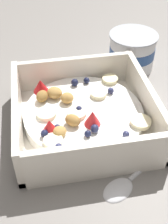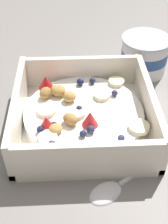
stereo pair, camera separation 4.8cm
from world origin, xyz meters
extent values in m
plane|color=gray|center=(0.00, 0.00, 0.00)|extent=(2.40, 2.40, 0.00)
cube|color=white|center=(0.00, -0.01, 0.01)|extent=(0.22, 0.22, 0.01)
cube|color=white|center=(0.00, -0.11, 0.03)|extent=(0.22, 0.01, 0.07)
cube|color=white|center=(0.00, 0.10, 0.03)|extent=(0.22, 0.01, 0.07)
cube|color=white|center=(-0.10, -0.01, 0.03)|extent=(0.01, 0.20, 0.07)
cube|color=white|center=(0.11, -0.01, 0.03)|extent=(0.01, 0.20, 0.07)
cylinder|color=white|center=(0.00, -0.01, 0.02)|extent=(0.19, 0.19, 0.02)
cylinder|color=#F7EFC6|center=(0.01, -0.02, 0.03)|extent=(0.04, 0.04, 0.01)
cylinder|color=#F7EFC6|center=(0.06, -0.06, 0.03)|extent=(0.04, 0.04, 0.01)
cylinder|color=#F7EFC6|center=(0.00, -0.07, 0.03)|extent=(0.03, 0.03, 0.01)
cylinder|color=#F4EAB7|center=(0.04, 0.07, 0.03)|extent=(0.04, 0.04, 0.01)
cylinder|color=#F4EAB7|center=(-0.03, 0.02, 0.03)|extent=(0.04, 0.04, 0.01)
cylinder|color=beige|center=(-0.07, 0.05, 0.03)|extent=(0.03, 0.03, 0.01)
cone|color=red|center=(0.03, 0.00, 0.04)|extent=(0.03, 0.03, 0.03)
cone|color=red|center=(0.04, -0.06, 0.04)|extent=(0.03, 0.03, 0.02)
cone|color=red|center=(-0.06, -0.07, 0.04)|extent=(0.04, 0.04, 0.02)
sphere|color=#191E3D|center=(0.05, -0.07, 0.04)|extent=(0.01, 0.01, 0.01)
sphere|color=#23284C|center=(0.04, -0.05, 0.03)|extent=(0.01, 0.01, 0.01)
sphere|color=#23284C|center=(0.00, -0.02, 0.03)|extent=(0.01, 0.01, 0.01)
sphere|color=navy|center=(0.07, -0.06, 0.03)|extent=(0.01, 0.01, 0.01)
sphere|color=#191E3D|center=(-0.07, 0.01, 0.03)|extent=(0.01, 0.01, 0.01)
sphere|color=#191E3D|center=(-0.07, -0.01, 0.04)|extent=(0.01, 0.01, 0.01)
sphere|color=#23284C|center=(0.05, 0.00, 0.04)|extent=(0.01, 0.01, 0.01)
sphere|color=navy|center=(-0.04, 0.05, 0.03)|extent=(0.01, 0.01, 0.01)
sphere|color=navy|center=(0.07, 0.04, 0.03)|extent=(0.01, 0.01, 0.01)
sphere|color=#191E3D|center=(0.06, -0.01, 0.03)|extent=(0.01, 0.01, 0.01)
ellipsoid|color=#AD7F42|center=(0.03, -0.03, 0.04)|extent=(0.03, 0.03, 0.02)
ellipsoid|color=tan|center=(-0.03, -0.03, 0.04)|extent=(0.02, 0.02, 0.02)
ellipsoid|color=olive|center=(-0.04, -0.07, 0.04)|extent=(0.03, 0.03, 0.02)
ellipsoid|color=tan|center=(-0.04, -0.05, 0.04)|extent=(0.03, 0.03, 0.02)
ellipsoid|color=tan|center=(0.04, -0.05, 0.04)|extent=(0.02, 0.02, 0.01)
ellipsoid|color=silver|center=(0.13, 0.01, 0.00)|extent=(0.05, 0.06, 0.01)
cylinder|color=silver|center=(0.09, 0.09, 0.00)|extent=(0.07, 0.11, 0.01)
cylinder|color=white|center=(-0.15, 0.12, 0.04)|extent=(0.09, 0.09, 0.07)
cylinder|color=#2D5193|center=(-0.15, 0.12, 0.04)|extent=(0.09, 0.09, 0.02)
cylinder|color=#B7BCC6|center=(-0.15, 0.12, 0.07)|extent=(0.10, 0.10, 0.00)
camera|label=1|loc=(0.35, -0.07, 0.35)|focal=48.14mm
camera|label=2|loc=(0.36, -0.02, 0.35)|focal=48.14mm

